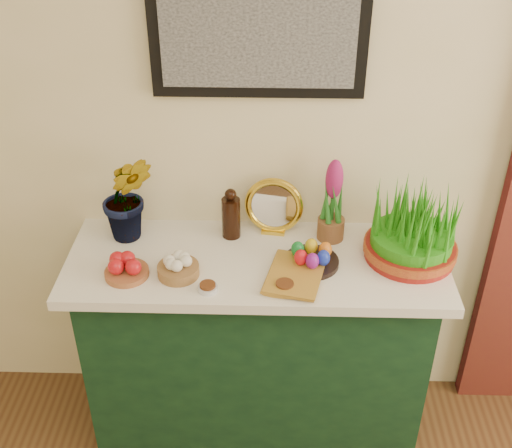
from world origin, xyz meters
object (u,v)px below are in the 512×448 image
Objects in this scene: hyacinth_green at (126,183)px; wheatgrass_sabzeh at (413,229)px; mirror at (274,206)px; sideboard at (256,349)px; book at (269,270)px.

hyacinth_green is 1.06m from wheatgrass_sabzeh.
wheatgrass_sabzeh is (1.05, -0.10, -0.11)m from hyacinth_green.
hyacinth_green is 0.56m from mirror.
wheatgrass_sabzeh reaches higher than mirror.
wheatgrass_sabzeh is at bearing 1.92° from sideboard.
hyacinth_green is 2.03× the size of mirror.
book is 0.54m from wheatgrass_sabzeh.
hyacinth_green is at bearing 165.83° from sideboard.
book is at bearing -65.05° from sideboard.
wheatgrass_sabzeh is (0.56, 0.02, 0.59)m from sideboard.
sideboard is 3.83× the size of wheatgrass_sabzeh.
mirror is 0.53m from wheatgrass_sabzeh.
mirror is (0.55, 0.06, -0.13)m from hyacinth_green.
sideboard is at bearing 128.16° from book.
sideboard is 0.81m from wheatgrass_sabzeh.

